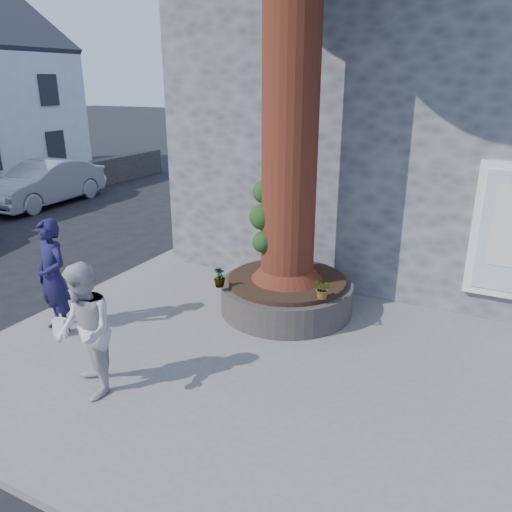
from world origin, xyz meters
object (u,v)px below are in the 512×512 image
at_px(planter, 286,294).
at_px(man, 53,276).
at_px(woman, 85,331).
at_px(car_silver, 44,183).

distance_m(planter, man, 3.87).
bearing_deg(woman, planter, 106.18).
bearing_deg(man, woman, -18.79).
distance_m(man, woman, 2.05).
distance_m(planter, car_silver, 11.36).
distance_m(woman, car_silver, 11.98).
bearing_deg(man, car_silver, 152.64).
xyz_separation_m(planter, man, (-3.00, -2.35, 0.63)).
xyz_separation_m(man, car_silver, (-7.60, 6.42, -0.32)).
bearing_deg(planter, car_silver, 159.00).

